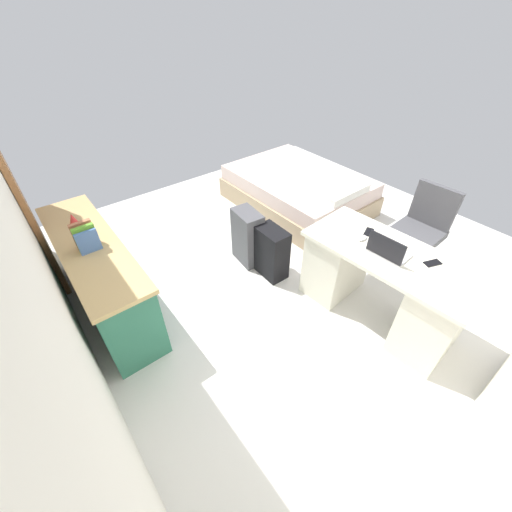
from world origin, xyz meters
name	(u,v)px	position (x,y,z in m)	size (l,w,h in m)	color
ground_plane	(288,267)	(0.00, 0.00, 0.00)	(5.29, 5.29, 0.00)	silver
wall_back	(25,255)	(0.00, 2.14, 1.27)	(4.18, 0.10, 2.54)	white
door_wooden	(16,189)	(1.54, 2.06, 1.02)	(0.88, 0.05, 2.04)	#936038
desk	(382,284)	(-1.01, -0.19, 0.39)	(1.48, 0.76, 0.75)	silver
office_chair	(418,234)	(-0.81, -1.12, 0.42)	(0.52, 0.52, 0.94)	black
credenza	(101,276)	(0.69, 1.76, 0.38)	(1.80, 0.48, 0.77)	#2D7056
bed	(298,190)	(0.93, -1.05, 0.24)	(1.92, 1.43, 0.58)	tan
suitcase_black	(271,253)	(0.05, 0.21, 0.29)	(0.36, 0.22, 0.58)	black
suitcase_spare_grey	(248,237)	(0.39, 0.27, 0.32)	(0.36, 0.22, 0.64)	#4C4C51
laptop	(388,251)	(-1.00, -0.12, 0.80)	(0.32, 0.24, 0.21)	#B7B7BC
computer_mouse	(362,238)	(-0.74, -0.14, 0.77)	(0.06, 0.10, 0.03)	white
cell_phone_near_laptop	(433,263)	(-1.29, -0.32, 0.76)	(0.07, 0.14, 0.01)	black
cell_phone_by_mouse	(369,232)	(-0.71, -0.28, 0.76)	(0.07, 0.14, 0.01)	black
book_row	(86,237)	(0.60, 1.76, 0.87)	(0.15, 0.17, 0.23)	#496EAF
figurine_small	(73,219)	(1.06, 1.76, 0.82)	(0.08, 0.08, 0.11)	red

